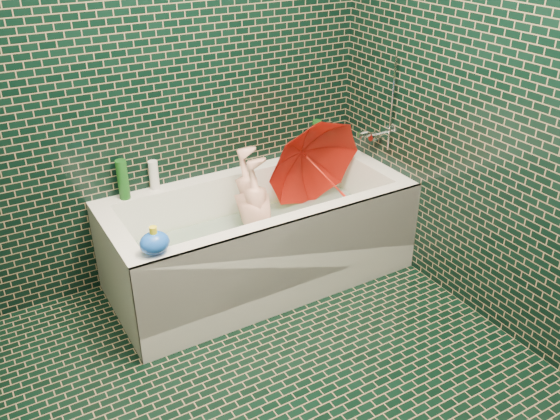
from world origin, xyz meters
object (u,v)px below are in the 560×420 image
bath_toy (155,243)px  child (261,229)px  umbrella (323,174)px  bathtub (261,247)px  rubber_duck (316,148)px

bath_toy → child: bearing=15.2°
umbrella → bath_toy: (-1.14, -0.31, 0.05)m
child → bath_toy: bath_toy is taller
bathtub → child: (0.02, 0.03, 0.10)m
child → rubber_duck: 0.70m
child → bath_toy: size_ratio=6.05×
bathtub → rubber_duck: (0.58, 0.33, 0.38)m
bathtub → rubber_duck: rubber_duck is taller
bathtub → bath_toy: bearing=-157.8°
bath_toy → rubber_duck: bearing=17.2°
bathtub → bath_toy: bath_toy is taller
umbrella → bathtub: bearing=-170.6°
child → umbrella: 0.49m
rubber_duck → bath_toy: size_ratio=0.71×
umbrella → bath_toy: size_ratio=3.79×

